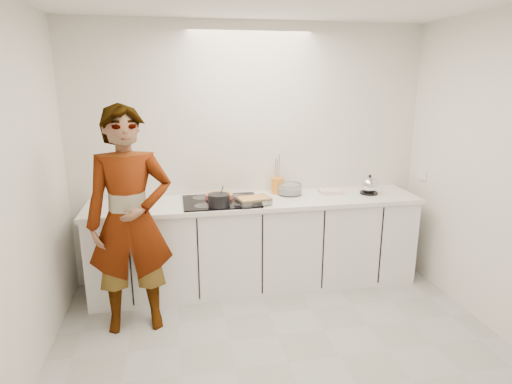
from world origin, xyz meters
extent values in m
cube|color=#AAAAAA|center=(0.00, 0.00, 0.00)|extent=(3.60, 3.20, 0.00)
cube|color=silver|center=(0.00, 1.60, 1.30)|extent=(3.60, 0.00, 2.60)
cube|color=silver|center=(0.00, -1.60, 1.30)|extent=(3.60, 0.00, 2.60)
cube|color=silver|center=(-1.80, 0.00, 1.30)|extent=(0.00, 3.20, 2.60)
cube|color=white|center=(1.79, 1.33, 1.07)|extent=(0.02, 0.15, 0.09)
cube|color=white|center=(0.00, 1.28, 0.43)|extent=(3.20, 0.58, 0.87)
cube|color=white|center=(0.00, 1.28, 0.89)|extent=(3.24, 0.64, 0.04)
cube|color=black|center=(-0.35, 1.26, 0.92)|extent=(0.72, 0.54, 0.01)
cylinder|color=#C75744|center=(-0.36, 1.36, 0.95)|extent=(0.28, 0.28, 0.04)
cylinder|color=yellow|center=(-0.36, 1.36, 0.96)|extent=(0.25, 0.25, 0.01)
cylinder|color=black|center=(-0.39, 1.09, 0.98)|extent=(0.27, 0.27, 0.11)
cylinder|color=silver|center=(-0.37, 1.11, 1.03)|extent=(0.06, 0.07, 0.17)
cube|color=silver|center=(-0.07, 1.11, 0.95)|extent=(0.34, 0.28, 0.06)
cube|color=#E5A753|center=(-0.07, 1.11, 0.97)|extent=(0.30, 0.24, 0.02)
cylinder|color=silver|center=(0.37, 1.41, 0.97)|extent=(0.25, 0.25, 0.11)
cylinder|color=white|center=(0.37, 1.41, 0.95)|extent=(0.21, 0.21, 0.05)
cube|color=white|center=(0.80, 1.37, 0.93)|extent=(0.23, 0.17, 0.04)
cylinder|color=black|center=(1.17, 1.28, 0.92)|extent=(0.20, 0.20, 0.02)
sphere|color=silver|center=(1.17, 1.28, 1.00)|extent=(0.19, 0.19, 0.17)
sphere|color=black|center=(1.17, 1.28, 1.10)|extent=(0.03, 0.03, 0.03)
cylinder|color=orange|center=(0.26, 1.49, 0.99)|extent=(0.13, 0.13, 0.16)
imported|color=white|center=(-1.15, 0.75, 0.94)|extent=(0.71, 0.49, 1.88)
camera|label=1|loc=(-0.76, -2.67, 2.06)|focal=30.00mm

